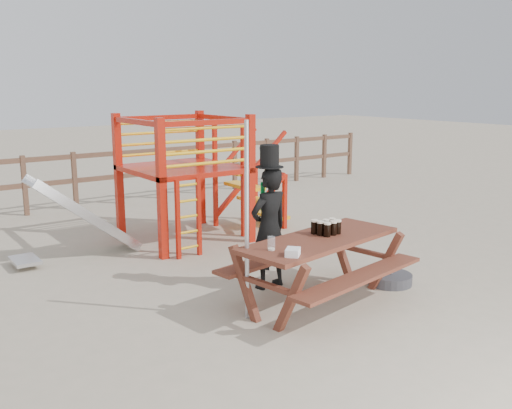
{
  "coord_description": "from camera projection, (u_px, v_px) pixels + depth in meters",
  "views": [
    {
      "loc": [
        -4.3,
        -4.67,
        2.58
      ],
      "look_at": [
        -0.34,
        0.8,
        1.14
      ],
      "focal_mm": 40.0,
      "sensor_mm": 36.0,
      "label": 1
    }
  ],
  "objects": [
    {
      "name": "stout_pints",
      "position": [
        327.0,
        227.0,
        6.79
      ],
      "size": [
        0.31,
        0.28,
        0.17
      ],
      "color": "black",
      "rests_on": "picnic_table"
    },
    {
      "name": "parasol_base",
      "position": [
        390.0,
        279.0,
        7.48
      ],
      "size": [
        0.58,
        0.58,
        0.25
      ],
      "color": "#343439",
      "rests_on": "ground"
    },
    {
      "name": "metal_pole",
      "position": [
        247.0,
        222.0,
        6.18
      ],
      "size": [
        0.05,
        0.05,
        2.21
      ],
      "primitive_type": "cylinder",
      "color": "#B2B2B7",
      "rests_on": "ground"
    },
    {
      "name": "back_fence",
      "position": [
        98.0,
        172.0,
        12.09
      ],
      "size": [
        15.09,
        0.09,
        1.2
      ],
      "color": "brown",
      "rests_on": "ground"
    },
    {
      "name": "paper_bag",
      "position": [
        293.0,
        252.0,
        5.94
      ],
      "size": [
        0.23,
        0.22,
        0.08
      ],
      "primitive_type": "cube",
      "rotation": [
        0.0,
        0.0,
        0.72
      ],
      "color": "white",
      "rests_on": "picnic_table"
    },
    {
      "name": "picnic_table",
      "position": [
        319.0,
        262.0,
        6.71
      ],
      "size": [
        2.31,
        1.77,
        0.81
      ],
      "rotation": [
        0.0,
        0.0,
        0.16
      ],
      "color": "brown",
      "rests_on": "ground"
    },
    {
      "name": "empty_glasses",
      "position": [
        271.0,
        244.0,
        6.15
      ],
      "size": [
        0.08,
        0.08,
        0.15
      ],
      "color": "silver",
      "rests_on": "picnic_table"
    },
    {
      "name": "playground_fort",
      "position": [
        180.0,
        177.0,
        9.39
      ],
      "size": [
        4.71,
        1.84,
        2.1
      ],
      "color": "#B41B0C",
      "rests_on": "ground"
    },
    {
      "name": "ground",
      "position": [
        319.0,
        307.0,
        6.7
      ],
      "size": [
        60.0,
        60.0,
        0.0
      ],
      "primitive_type": "plane",
      "color": "tan",
      "rests_on": "ground"
    },
    {
      "name": "man_with_hat",
      "position": [
        269.0,
        225.0,
        7.21
      ],
      "size": [
        0.6,
        0.42,
        1.84
      ],
      "rotation": [
        0.0,
        0.0,
        3.23
      ],
      "color": "black",
      "rests_on": "ground"
    }
  ]
}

